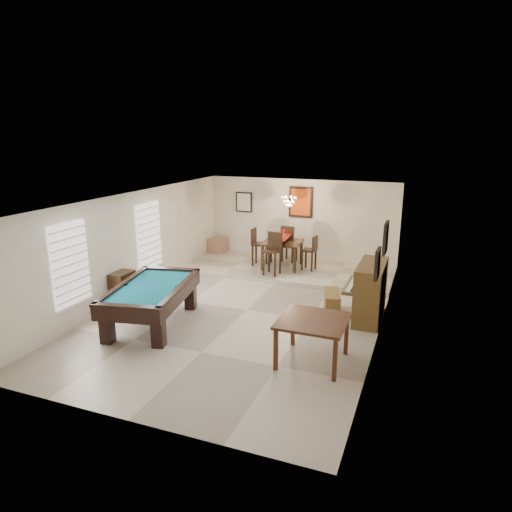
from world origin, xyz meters
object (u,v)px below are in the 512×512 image
Objects in this scene: dining_chair_north at (290,243)px; pool_table at (152,305)px; dining_chair_west at (260,247)px; square_table at (312,341)px; upright_piano at (364,291)px; apothecary_chest at (123,290)px; dining_table at (282,252)px; corner_bench at (218,245)px; dining_chair_east at (309,253)px; chandelier at (289,198)px; dining_chair_south at (272,254)px; piano_bench at (332,302)px; flower_vase at (283,233)px.

pool_table is at bearing 81.19° from dining_chair_north.
square_table is at bearing -152.40° from dining_chair_west.
upright_piano is 1.76× the size of apothecary_chest.
apothecary_chest is at bearing 152.91° from dining_chair_west.
dining_chair_west reaches higher than dining_table.
pool_table is 5.66m from corner_bench.
square_table is at bearing -51.50° from corner_bench.
dining_chair_west reaches higher than pool_table.
dining_chair_east is (0.80, 0.05, 0.06)m from dining_table.
chandelier is at bearing 59.78° from pool_table.
upright_piano is 3.39m from dining_chair_south.
dining_chair_west is (-3.45, 2.69, 0.05)m from upright_piano.
dining_table is at bearing 127.63° from piano_bench.
dining_chair_south is at bearing 52.39° from apothecary_chest.
pool_table is 2.33× the size of dining_table.
dining_chair_south reaches higher than dining_chair_west.
apothecary_chest is 5.35m from dining_chair_east.
pool_table is at bearing -108.88° from chandelier.
dining_chair_north is at bearing 90.15° from flower_vase.
upright_piano reaches higher than dining_chair_west.
chandelier is at bearing -18.41° from corner_bench.
pool_table is 5.60m from dining_chair_north.
dining_chair_east is (-1.95, 2.75, -0.00)m from upright_piano.
dining_chair_north is 1.03m from dining_chair_west.
corner_bench is (-2.48, 1.65, -0.34)m from dining_chair_south.
upright_piano is at bearing 77.26° from square_table.
apothecary_chest is at bearing -90.73° from corner_bench.
dining_chair_north is at bearing 128.62° from upright_piano.
dining_chair_south is (-0.05, -0.79, 0.14)m from dining_table.
chandelier reaches higher than flower_vase.
dining_chair_east is (0.85, 0.84, -0.09)m from dining_chair_south.
flower_vase is 0.22× the size of dining_chair_south.
square_table is 4.90m from apothecary_chest.
dining_chair_west is (-0.71, -0.75, -0.01)m from dining_chair_north.
dining_table is 0.74m from dining_chair_north.
pool_table is 3.63m from square_table.
pool_table is 2.27× the size of dining_chair_west.
flower_vase is (-0.00, 0.00, 0.58)m from dining_table.
square_table is 5.73m from chandelier.
dining_chair_west is 1.51m from dining_chair_east.
piano_bench is 0.76× the size of dining_chair_north.
piano_bench is 0.80× the size of dining_table.
dining_chair_west reaches higher than piano_bench.
upright_piano reaches higher than pool_table.
pool_table is 4.22× the size of chandelier.
apothecary_chest reaches higher than corner_bench.
flower_vase is at bearing 92.57° from dining_chair_south.
upright_piano is at bearing 14.19° from pool_table.
apothecary_chest is 4.96m from corner_bench.
piano_bench is at bearing 19.12° from pool_table.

